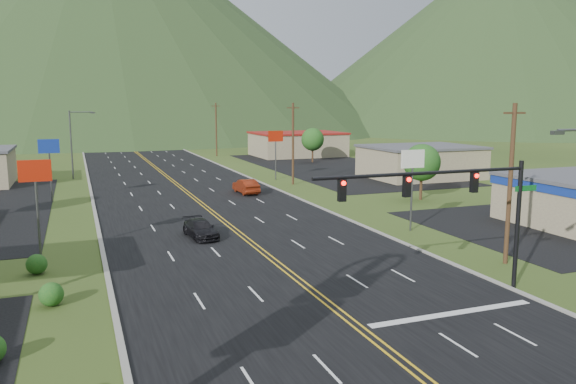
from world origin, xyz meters
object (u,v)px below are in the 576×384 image
object	(u,v)px
streetlight_west	(74,140)
car_red_far	(246,186)
car_dark_mid	(201,229)
traffic_signal	(457,196)

from	to	relation	value
streetlight_west	car_red_far	world-z (taller)	streetlight_west
car_dark_mid	car_red_far	distance (m)	20.82
traffic_signal	car_red_far	xyz separation A→B (m)	(-0.45, 36.24, -4.53)
traffic_signal	streetlight_west	size ratio (longest dim) A/B	1.46
streetlight_west	car_dark_mid	bearing A→B (deg)	-77.38
streetlight_west	car_dark_mid	distance (m)	39.71
streetlight_west	car_red_far	distance (m)	26.90
car_dark_mid	car_red_far	bearing A→B (deg)	58.07
car_dark_mid	car_red_far	world-z (taller)	car_red_far
traffic_signal	streetlight_west	xyz separation A→B (m)	(-18.16, 56.00, -0.15)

